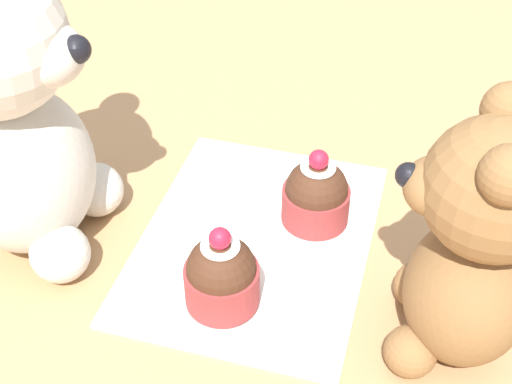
{
  "coord_description": "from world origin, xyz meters",
  "views": [
    {
      "loc": [
        -0.43,
        -0.12,
        0.43
      ],
      "look_at": [
        0.0,
        0.0,
        0.06
      ],
      "focal_mm": 50.0,
      "sensor_mm": 36.0,
      "label": 1
    }
  ],
  "objects_px": {
    "teddy_bear_cream": "(15,119)",
    "saucer_plate": "(314,220)",
    "cupcake_near_cream_bear": "(222,275)",
    "cupcake_near_tan_bear": "(316,196)",
    "teddy_bear_tan": "(475,246)"
  },
  "relations": [
    {
      "from": "teddy_bear_cream",
      "to": "cupcake_near_cream_bear",
      "type": "distance_m",
      "value": 0.2
    },
    {
      "from": "cupcake_near_cream_bear",
      "to": "saucer_plate",
      "type": "height_order",
      "value": "cupcake_near_cream_bear"
    },
    {
      "from": "saucer_plate",
      "to": "cupcake_near_tan_bear",
      "type": "bearing_deg",
      "value": 146.31
    },
    {
      "from": "cupcake_near_cream_bear",
      "to": "saucer_plate",
      "type": "xyz_separation_m",
      "value": [
        0.11,
        -0.05,
        -0.03
      ]
    },
    {
      "from": "teddy_bear_tan",
      "to": "saucer_plate",
      "type": "xyz_separation_m",
      "value": [
        0.09,
        0.12,
        -0.09
      ]
    },
    {
      "from": "saucer_plate",
      "to": "cupcake_near_tan_bear",
      "type": "relative_size",
      "value": 1.01
    },
    {
      "from": "teddy_bear_cream",
      "to": "saucer_plate",
      "type": "relative_size",
      "value": 3.43
    },
    {
      "from": "cupcake_near_cream_bear",
      "to": "cupcake_near_tan_bear",
      "type": "height_order",
      "value": "cupcake_near_tan_bear"
    },
    {
      "from": "teddy_bear_cream",
      "to": "saucer_plate",
      "type": "xyz_separation_m",
      "value": [
        0.07,
        -0.23,
        -0.11
      ]
    },
    {
      "from": "teddy_bear_cream",
      "to": "cupcake_near_cream_bear",
      "type": "xyz_separation_m",
      "value": [
        -0.03,
        -0.17,
        -0.09
      ]
    },
    {
      "from": "cupcake_near_cream_bear",
      "to": "cupcake_near_tan_bear",
      "type": "distance_m",
      "value": 0.12
    },
    {
      "from": "cupcake_near_tan_bear",
      "to": "cupcake_near_cream_bear",
      "type": "bearing_deg",
      "value": 154.69
    },
    {
      "from": "teddy_bear_tan",
      "to": "cupcake_near_cream_bear",
      "type": "height_order",
      "value": "teddy_bear_tan"
    },
    {
      "from": "teddy_bear_cream",
      "to": "teddy_bear_tan",
      "type": "xyz_separation_m",
      "value": [
        -0.02,
        -0.35,
        -0.02
      ]
    },
    {
      "from": "teddy_bear_cream",
      "to": "saucer_plate",
      "type": "height_order",
      "value": "teddy_bear_cream"
    }
  ]
}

